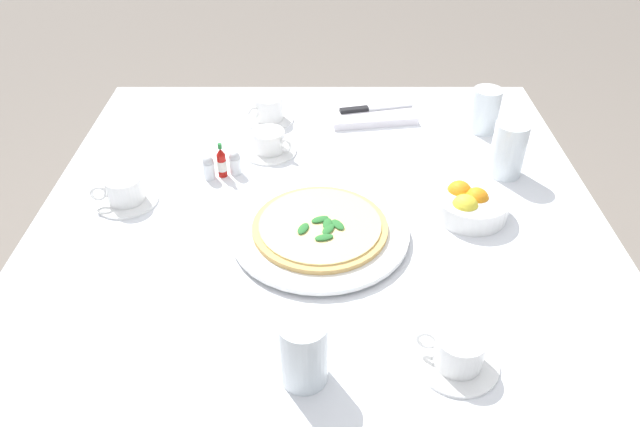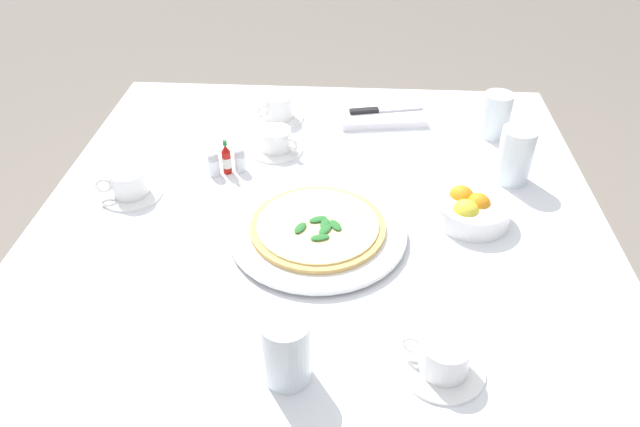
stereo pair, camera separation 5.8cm
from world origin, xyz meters
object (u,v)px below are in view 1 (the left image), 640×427
(coffee_cup_near_left, at_px, (457,352))
(water_glass_far_right, at_px, (484,112))
(water_glass_center_back, at_px, (507,151))
(coffee_cup_left_edge, at_px, (269,143))
(coffee_cup_far_left, at_px, (268,110))
(citrus_bowl, at_px, (469,204))
(coffee_cup_near_right, at_px, (124,191))
(pizza_plate, at_px, (321,232))
(water_glass_right_edge, at_px, (302,355))
(salt_shaker, at_px, (234,164))
(napkin_folded, at_px, (371,113))
(pizza, at_px, (321,226))
(dinner_knife, at_px, (372,108))
(pepper_shaker, at_px, (208,169))
(hot_sauce_bottle, at_px, (221,163))

(coffee_cup_near_left, height_order, water_glass_far_right, water_glass_far_right)
(water_glass_center_back, bearing_deg, coffee_cup_left_edge, 170.13)
(coffee_cup_far_left, relative_size, citrus_bowl, 0.87)
(coffee_cup_near_right, xyz_separation_m, citrus_bowl, (0.71, -0.04, -0.00))
(pizza_plate, bearing_deg, coffee_cup_near_right, 164.41)
(water_glass_right_edge, bearing_deg, salt_shaker, 106.52)
(water_glass_center_back, distance_m, napkin_folded, 0.40)
(pizza, xyz_separation_m, citrus_bowl, (0.30, 0.07, 0.00))
(pizza, bearing_deg, citrus_bowl, 13.31)
(coffee_cup_near_right, relative_size, citrus_bowl, 0.87)
(water_glass_center_back, height_order, dinner_knife, water_glass_center_back)
(coffee_cup_near_right, distance_m, water_glass_right_edge, 0.59)
(pizza, xyz_separation_m, coffee_cup_left_edge, (-0.12, 0.32, 0.00))
(coffee_cup_far_left, bearing_deg, napkin_folded, 4.61)
(pizza_plate, xyz_separation_m, coffee_cup_far_left, (-0.14, 0.48, 0.02))
(coffee_cup_near_left, height_order, coffee_cup_left_edge, coffee_cup_near_left)
(coffee_cup_near_right, distance_m, coffee_cup_far_left, 0.46)
(water_glass_center_back, xyz_separation_m, citrus_bowl, (-0.11, -0.16, -0.03))
(coffee_cup_near_right, height_order, dinner_knife, coffee_cup_near_right)
(coffee_cup_left_edge, bearing_deg, pizza, -68.83)
(pizza, bearing_deg, salt_shaker, 130.56)
(coffee_cup_left_edge, relative_size, water_glass_far_right, 1.17)
(water_glass_center_back, bearing_deg, salt_shaker, 179.98)
(citrus_bowl, bearing_deg, pepper_shaker, 166.19)
(coffee_cup_far_left, height_order, water_glass_far_right, water_glass_far_right)
(coffee_cup_far_left, height_order, pepper_shaker, coffee_cup_far_left)
(water_glass_center_back, xyz_separation_m, pepper_shaker, (-0.66, -0.02, -0.03))
(salt_shaker, bearing_deg, pizza, -49.44)
(water_glass_center_back, bearing_deg, napkin_folded, 135.64)
(water_glass_center_back, height_order, hot_sauce_bottle, water_glass_center_back)
(coffee_cup_near_left, bearing_deg, salt_shaker, 126.67)
(water_glass_far_right, relative_size, water_glass_center_back, 0.88)
(water_glass_far_right, bearing_deg, coffee_cup_left_edge, -168.54)
(dinner_knife, distance_m, citrus_bowl, 0.46)
(coffee_cup_far_left, relative_size, water_glass_right_edge, 1.13)
(coffee_cup_left_edge, xyz_separation_m, pepper_shaker, (-0.13, -0.11, 0.00))
(coffee_cup_near_left, bearing_deg, coffee_cup_far_left, 113.51)
(hot_sauce_bottle, distance_m, pepper_shaker, 0.03)
(coffee_cup_left_edge, distance_m, water_glass_far_right, 0.54)
(water_glass_far_right, relative_size, pepper_shaker, 1.98)
(pizza_plate, bearing_deg, pepper_shaker, 140.46)
(hot_sauce_bottle, xyz_separation_m, salt_shaker, (0.03, 0.01, -0.01))
(salt_shaker, bearing_deg, pizza_plate, -49.41)
(coffee_cup_left_edge, height_order, hot_sauce_bottle, hot_sauce_bottle)
(water_glass_right_edge, relative_size, water_glass_far_right, 1.03)
(pizza, distance_m, water_glass_right_edge, 0.34)
(coffee_cup_near_right, bearing_deg, coffee_cup_left_edge, 35.26)
(pizza_plate, height_order, pepper_shaker, pepper_shaker)
(coffee_cup_left_edge, bearing_deg, citrus_bowl, -30.33)
(coffee_cup_near_right, distance_m, napkin_folded, 0.67)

